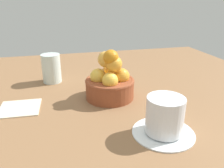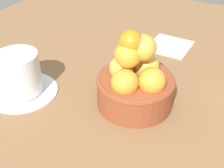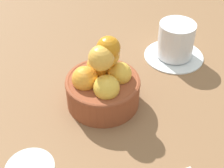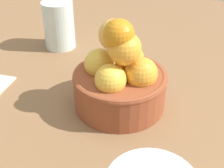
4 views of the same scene
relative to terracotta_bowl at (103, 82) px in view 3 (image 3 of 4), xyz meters
The scene contains 3 objects.
ground_plane 7.10cm from the terracotta_bowl, 60.08° to the right, with size 121.71×113.71×4.27cm, color brown.
terracotta_bowl is the anchor object (origin of this frame).
coffee_cup 21.90cm from the terracotta_bowl, 108.18° to the left, with size 13.44×13.44×8.49cm.
Camera 3 is at (43.55, -18.91, 44.96)cm, focal length 53.80 mm.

